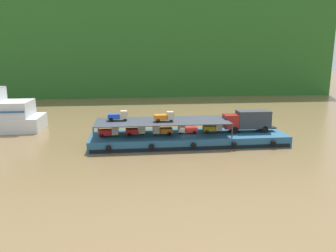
{
  "coord_description": "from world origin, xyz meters",
  "views": [
    {
      "loc": [
        -8.33,
        -45.22,
        12.61
      ],
      "look_at": [
        -2.95,
        0.0,
        2.7
      ],
      "focal_mm": 35.06,
      "sensor_mm": 36.0,
      "label": 1
    }
  ],
  "objects": [
    {
      "name": "ground_plane",
      "position": [
        0.0,
        0.0,
        0.0
      ],
      "size": [
        400.0,
        400.0,
        0.0
      ],
      "primitive_type": "plane",
      "color": "brown"
    },
    {
      "name": "mini_truck_lower_fore",
      "position": [
        -0.18,
        -0.03,
        2.19
      ],
      "size": [
        2.76,
        1.23,
        1.38
      ],
      "color": "red",
      "rests_on": "cargo_barge"
    },
    {
      "name": "cargo_rack",
      "position": [
        -3.8,
        0.0,
        3.43
      ],
      "size": [
        18.67,
        6.64,
        2.0
      ],
      "color": "#383D47",
      "rests_on": "cargo_barge"
    },
    {
      "name": "mini_truck_lower_aft",
      "position": [
        -7.52,
        -0.09,
        2.19
      ],
      "size": [
        2.78,
        1.27,
        1.38
      ],
      "color": "red",
      "rests_on": "cargo_barge"
    },
    {
      "name": "mini_truck_upper_stern",
      "position": [
        -9.98,
        0.79,
        4.19
      ],
      "size": [
        2.78,
        1.26,
        1.38
      ],
      "color": "#1E47B7",
      "rests_on": "cargo_rack"
    },
    {
      "name": "cargo_barge",
      "position": [
        -0.0,
        -0.04,
        0.75
      ],
      "size": [
        27.87,
        8.03,
        1.5
      ],
      "color": "#23567A",
      "rests_on": "ground"
    },
    {
      "name": "covered_lorry",
      "position": [
        8.95,
        0.34,
        3.19
      ],
      "size": [
        7.89,
        2.42,
        3.1
      ],
      "color": "maroon",
      "rests_on": "cargo_barge"
    },
    {
      "name": "hillside_far_bank",
      "position": [
        0.0,
        69.52,
        18.2
      ],
      "size": [
        111.31,
        34.7,
        32.32
      ],
      "color": "#286023",
      "rests_on": "ground"
    },
    {
      "name": "mini_truck_lower_bow",
      "position": [
        3.67,
        0.32,
        2.19
      ],
      "size": [
        2.78,
        1.28,
        1.38
      ],
      "color": "gold",
      "rests_on": "cargo_barge"
    },
    {
      "name": "mini_truck_lower_stern",
      "position": [
        -11.22,
        -0.3,
        2.19
      ],
      "size": [
        2.78,
        1.26,
        1.38
      ],
      "color": "red",
      "rests_on": "cargo_barge"
    },
    {
      "name": "mini_truck_upper_mid",
      "position": [
        -3.55,
        -0.66,
        4.19
      ],
      "size": [
        2.79,
        1.29,
        1.38
      ],
      "color": "orange",
      "rests_on": "cargo_rack"
    },
    {
      "name": "mini_truck_lower_mid",
      "position": [
        -3.83,
        -0.31,
        2.19
      ],
      "size": [
        2.77,
        1.26,
        1.38
      ],
      "color": "orange",
      "rests_on": "cargo_barge"
    }
  ]
}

